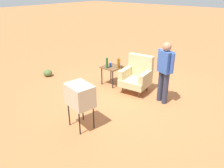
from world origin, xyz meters
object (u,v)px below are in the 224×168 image
tv_on_stand (80,96)px  bottle_tall_amber (118,63)px  bottle_wine_green (107,63)px  flower_vase (119,62)px  side_table (112,69)px  person_standing (165,69)px  soda_can_blue (111,65)px  armchair (137,75)px

tv_on_stand → bottle_tall_amber: bearing=108.4°
bottle_wine_green → flower_vase: size_ratio=1.21×
side_table → person_standing: person_standing is taller
tv_on_stand → soda_can_blue: (-1.02, 2.22, -0.13)m
side_table → bottle_tall_amber: bearing=13.7°
soda_can_blue → side_table: bearing=27.1°
armchair → bottle_wine_green: (-0.91, -0.29, 0.26)m
armchair → flower_vase: bearing=175.9°
tv_on_stand → flower_vase: size_ratio=3.89×
tv_on_stand → bottle_tall_amber: 2.41m
person_standing → bottle_tall_amber: (-1.58, 0.09, -0.19)m
side_table → tv_on_stand: size_ratio=0.58×
armchair → person_standing: bearing=-8.6°
bottle_wine_green → soda_can_blue: (0.00, 0.17, -0.10)m
bottle_tall_amber → tv_on_stand: bearing=-71.6°
person_standing → soda_can_blue: bearing=179.5°
tv_on_stand → person_standing: bearing=69.6°
armchair → bottle_wine_green: size_ratio=3.31×
tv_on_stand → bottle_tall_amber: tv_on_stand is taller
tv_on_stand → flower_vase: (-0.82, 2.39, -0.04)m
side_table → bottle_tall_amber: (0.22, 0.05, 0.24)m
armchair → bottle_tall_amber: (-0.66, -0.05, 0.25)m
armchair → bottle_wine_green: armchair is taller
armchair → side_table: (-0.88, -0.11, 0.01)m
person_standing → soda_can_blue: person_standing is taller
soda_can_blue → flower_vase: bearing=41.3°
side_table → soda_can_blue: (-0.03, -0.02, 0.15)m
bottle_wine_green → side_table: bearing=78.6°
side_table → bottle_wine_green: bottle_wine_green is taller
tv_on_stand → soda_can_blue: tv_on_stand is taller
side_table → person_standing: (1.80, -0.03, 0.43)m
bottle_wine_green → soda_can_blue: bearing=88.7°
flower_vase → person_standing: bearing=-6.7°
tv_on_stand → soda_can_blue: size_ratio=8.44×
tv_on_stand → person_standing: size_ratio=0.63×
side_table → tv_on_stand: tv_on_stand is taller
bottle_tall_amber → flower_vase: size_ratio=1.13×
soda_can_blue → armchair: bearing=7.7°
soda_can_blue → tv_on_stand: bearing=-65.4°
side_table → person_standing: size_ratio=0.36×
armchair → flower_vase: 0.75m
soda_can_blue → flower_vase: 0.28m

